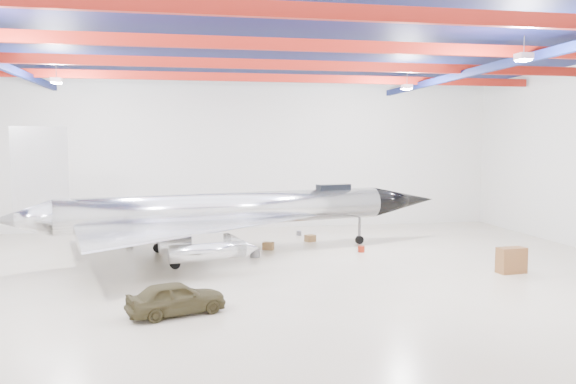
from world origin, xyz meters
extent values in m
plane|color=beige|center=(0.00, 0.00, 0.00)|extent=(40.00, 40.00, 0.00)
plane|color=silver|center=(0.00, 15.00, 5.50)|extent=(40.00, 0.00, 40.00)
plane|color=#0A0F38|center=(0.00, 0.00, 11.00)|extent=(40.00, 40.00, 0.00)
cube|color=maroon|center=(0.00, -9.00, 10.40)|extent=(39.50, 0.25, 0.50)
cube|color=maroon|center=(0.00, -3.00, 10.40)|extent=(39.50, 0.25, 0.50)
cube|color=maroon|center=(0.00, 3.00, 10.40)|extent=(39.50, 0.25, 0.50)
cube|color=maroon|center=(0.00, 9.00, 10.40)|extent=(39.50, 0.25, 0.50)
cube|color=#0C164C|center=(12.00, 0.00, 10.10)|extent=(0.25, 29.50, 0.40)
cube|color=silver|center=(10.00, -6.00, 9.70)|extent=(0.55, 0.55, 0.25)
cube|color=silver|center=(-10.00, 6.00, 9.70)|extent=(0.55, 0.55, 0.25)
cube|color=silver|center=(10.00, 6.00, 9.70)|extent=(0.55, 0.55, 0.25)
cylinder|color=silver|center=(-0.70, 5.04, 2.61)|extent=(18.54, 6.18, 1.86)
cone|color=black|center=(10.62, 7.77, 2.61)|extent=(4.96, 2.90, 1.86)
cone|color=silver|center=(-11.11, 2.53, 2.61)|extent=(3.15, 2.47, 1.86)
cube|color=silver|center=(-10.21, 2.75, 5.03)|extent=(2.56, 0.72, 4.19)
cube|color=black|center=(5.64, 6.57, 3.59)|extent=(2.17, 1.20, 0.47)
cylinder|color=silver|center=(-2.22, -0.59, 1.30)|extent=(3.64, 1.64, 0.84)
cylinder|color=silver|center=(-2.76, 1.67, 1.30)|extent=(3.64, 1.64, 0.84)
cylinder|color=silver|center=(-4.07, 7.10, 1.30)|extent=(3.64, 1.64, 0.84)
cylinder|color=silver|center=(-4.62, 9.37, 1.30)|extent=(3.64, 1.64, 0.84)
cylinder|color=#59595B|center=(7.45, 7.01, 0.84)|extent=(0.17, 0.17, 1.68)
cylinder|color=black|center=(7.45, 7.01, 0.26)|extent=(0.56, 0.32, 0.52)
cylinder|color=#59595B|center=(-3.78, 1.90, 0.84)|extent=(0.17, 0.17, 1.68)
cylinder|color=black|center=(-3.78, 1.90, 0.26)|extent=(0.56, 0.32, 0.52)
cylinder|color=#59595B|center=(-4.87, 6.43, 0.84)|extent=(0.17, 0.17, 1.68)
cylinder|color=black|center=(-4.87, 6.43, 0.26)|extent=(0.56, 0.32, 0.52)
imported|color=#3E371F|center=(-3.54, -5.74, 0.62)|extent=(3.90, 2.57, 1.23)
cube|color=brown|center=(12.38, -1.85, 0.63)|extent=(1.44, 0.84, 1.25)
cylinder|color=#59595B|center=(0.53, 4.09, 0.24)|extent=(0.68, 0.68, 0.48)
cube|color=olive|center=(4.59, 8.42, 0.21)|extent=(0.76, 0.70, 0.43)
cube|color=#59595B|center=(-6.70, 8.68, 0.15)|extent=(0.48, 0.41, 0.30)
cylinder|color=maroon|center=(6.78, 4.48, 0.18)|extent=(0.45, 0.45, 0.36)
cube|color=olive|center=(1.56, 6.19, 0.22)|extent=(0.77, 0.71, 0.44)
cylinder|color=#59595B|center=(4.35, 10.92, 0.15)|extent=(0.36, 0.36, 0.31)
camera|label=1|loc=(-3.00, -26.42, 6.32)|focal=35.00mm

